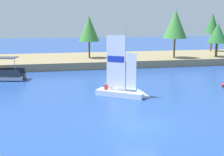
# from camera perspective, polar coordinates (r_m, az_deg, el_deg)

# --- Properties ---
(ground_plane) EXTENTS (200.00, 200.00, 0.00)m
(ground_plane) POSITION_cam_1_polar(r_m,az_deg,el_deg) (19.01, 5.53, -9.51)
(ground_plane) COLOR #234793
(shore_bank) EXTENTS (80.00, 13.06, 1.04)m
(shore_bank) POSITION_cam_1_polar(r_m,az_deg,el_deg) (46.53, -4.99, 3.53)
(shore_bank) COLOR #897A56
(shore_bank) RESTS_ON ground
(shoreline_tree_left) EXTENTS (3.13, 3.13, 6.41)m
(shoreline_tree_left) POSITION_cam_1_polar(r_m,az_deg,el_deg) (44.77, -4.54, 9.64)
(shoreline_tree_left) COLOR brown
(shoreline_tree_left) RESTS_ON shore_bank
(shoreline_tree_midleft) EXTENTS (3.59, 3.59, 7.21)m
(shoreline_tree_midleft) POSITION_cam_1_polar(r_m,az_deg,el_deg) (45.77, 12.32, 10.24)
(shoreline_tree_midleft) COLOR brown
(shoreline_tree_midleft) RESTS_ON shore_bank
(shoreline_tree_centre) EXTENTS (3.11, 3.11, 5.25)m
(shoreline_tree_centre) POSITION_cam_1_polar(r_m,az_deg,el_deg) (49.00, 19.99, 8.25)
(shoreline_tree_centre) COLOR brown
(shoreline_tree_centre) RESTS_ON shore_bank
(shoreline_tree_midright) EXTENTS (2.61, 2.61, 7.01)m
(shoreline_tree_midright) POSITION_cam_1_polar(r_m,az_deg,el_deg) (57.87, 19.10, 10.08)
(shoreline_tree_midright) COLOR brown
(shoreline_tree_midright) RESTS_ON shore_bank
(sailboat) EXTENTS (4.76, 3.91, 6.51)m
(sailboat) POSITION_cam_1_polar(r_m,az_deg,el_deg) (26.00, 3.03, -2.65)
(sailboat) COLOR silver
(sailboat) RESTS_ON ground
(pontoon_boat) EXTENTS (5.40, 3.17, 2.62)m
(pontoon_boat) POSITION_cam_1_polar(r_m,az_deg,el_deg) (35.52, -20.72, 0.64)
(pontoon_boat) COLOR #B2B2B7
(pontoon_boat) RESTS_ON ground
(channel_buoy) EXTENTS (0.39, 0.39, 0.39)m
(channel_buoy) POSITION_cam_1_polar(r_m,az_deg,el_deg) (31.91, 20.98, -1.32)
(channel_buoy) COLOR red
(channel_buoy) RESTS_ON ground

